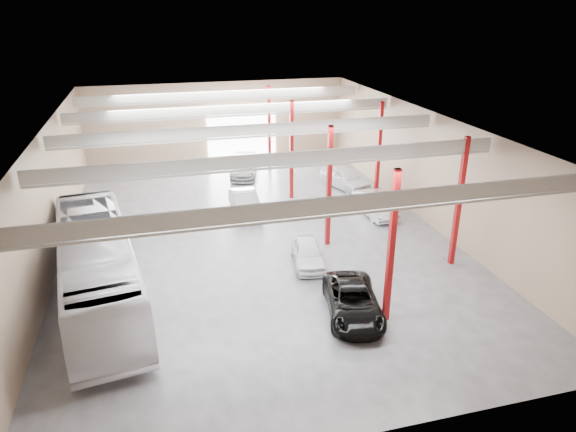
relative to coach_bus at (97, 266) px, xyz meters
name	(u,v)px	position (x,y,z in m)	size (l,w,h in m)	color
depot_shell	(255,155)	(8.63, 5.67, 3.14)	(22.12, 32.12, 7.06)	#4B4A50
coach_bus	(97,266)	(0.00, 0.00, 0.00)	(3.08, 13.18, 3.67)	white
black_sedan	(353,301)	(11.00, -4.12, -1.15)	(2.29, 4.97, 1.38)	black
car_row_a	(308,253)	(10.46, 1.08, -1.17)	(1.58, 3.93, 1.34)	white
car_row_b	(245,203)	(8.54, 9.07, -1.08)	(1.59, 4.57, 1.50)	#B3B3B8
car_row_c	(244,167)	(9.90, 17.06, -1.12)	(2.00, 4.92, 1.43)	gray
car_right_near	(375,204)	(16.80, 6.68, -1.11)	(1.53, 4.39, 1.45)	#B8B8BD
car_right_far	(345,178)	(16.80, 12.20, -1.05)	(1.86, 4.63, 1.58)	silver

